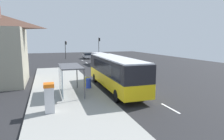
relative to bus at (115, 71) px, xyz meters
The scene contains 19 objects.
ground_plane 13.90m from the bus, 82.86° to the left, with size 56.00×92.00×0.04m, color #262628.
sidewalk_platform 5.27m from the bus, 160.47° to the left, with size 6.20×30.00×0.18m, color #999993.
lane_stripe_seg_0 6.88m from the bus, 72.80° to the right, with size 0.16×2.20×0.01m, color silver.
lane_stripe_seg_1 3.00m from the bus, 34.28° to the right, with size 0.16×2.20×0.01m, color silver.
lane_stripe_seg_2 4.54m from the bus, 61.83° to the left, with size 0.16×2.20×0.01m, color silver.
lane_stripe_seg_3 9.07m from the bus, 77.24° to the left, with size 0.16×2.20×0.01m, color silver.
lane_stripe_seg_4 13.92m from the bus, 81.83° to the left, with size 0.16×2.20×0.01m, color silver.
lane_stripe_seg_5 18.86m from the bus, 84.00° to the left, with size 0.16×2.20×0.01m, color silver.
lane_stripe_seg_6 23.81m from the bus, 85.26° to the left, with size 0.16×2.20×0.01m, color silver.
lane_stripe_seg_7 28.79m from the bus, 86.08° to the left, with size 0.16×2.20×0.01m, color silver.
bus is the anchor object (origin of this frame).
white_van 20.18m from the bus, 78.82° to the left, with size 2.19×5.27×2.30m.
sedan_near 32.92m from the bus, 83.00° to the left, with size 1.98×4.47×1.52m.
ticket_machine 7.90m from the bus, 142.81° to the right, with size 0.66×0.76×1.94m.
recycling_bin_blue 2.87m from the bus, 162.02° to the left, with size 0.52×0.52×0.95m, color blue.
recycling_bin_yellow 3.14m from the bus, 148.79° to the left, with size 0.52×0.52×0.95m, color yellow.
traffic_light_near_side 33.24m from the bus, 77.46° to the left, with size 0.49×0.28×5.46m.
traffic_light_far_side 33.26m from the bus, 92.39° to the left, with size 0.49×0.28×4.61m.
bus_shelter 4.76m from the bus, behind, with size 1.80×4.00×2.50m.
Camera 1 is at (-8.09, -17.32, 4.89)m, focal length 31.16 mm.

